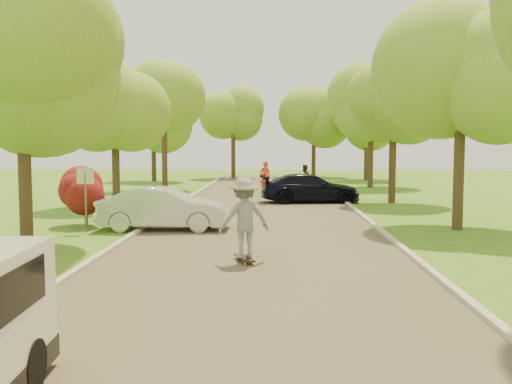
# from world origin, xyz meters

# --- Properties ---
(ground) EXTENTS (100.00, 100.00, 0.00)m
(ground) POSITION_xyz_m (0.00, 0.00, 0.00)
(ground) COLOR #40741B
(ground) RESTS_ON ground
(road) EXTENTS (8.00, 60.00, 0.01)m
(road) POSITION_xyz_m (0.00, 8.00, 0.01)
(road) COLOR #4C4438
(road) RESTS_ON ground
(curb_left) EXTENTS (0.18, 60.00, 0.12)m
(curb_left) POSITION_xyz_m (-4.05, 8.00, 0.06)
(curb_left) COLOR #B2AD9E
(curb_left) RESTS_ON ground
(curb_right) EXTENTS (0.18, 60.00, 0.12)m
(curb_right) POSITION_xyz_m (4.05, 8.00, 0.06)
(curb_right) COLOR #B2AD9E
(curb_right) RESTS_ON ground
(street_sign) EXTENTS (0.55, 0.06, 2.17)m
(street_sign) POSITION_xyz_m (-5.80, 4.00, 1.56)
(street_sign) COLOR #59595E
(street_sign) RESTS_ON ground
(red_shrub) EXTENTS (1.70, 1.70, 1.95)m
(red_shrub) POSITION_xyz_m (-6.30, 5.50, 1.10)
(red_shrub) COLOR #382619
(red_shrub) RESTS_ON ground
(tree_l_mida) EXTENTS (4.71, 4.60, 7.39)m
(tree_l_mida) POSITION_xyz_m (-6.30, 1.00, 5.17)
(tree_l_mida) COLOR #382619
(tree_l_mida) RESTS_ON ground
(tree_l_midb) EXTENTS (4.30, 4.20, 6.62)m
(tree_l_midb) POSITION_xyz_m (-6.81, 12.00, 4.59)
(tree_l_midb) COLOR #382619
(tree_l_midb) RESTS_ON ground
(tree_l_far) EXTENTS (4.92, 4.80, 7.79)m
(tree_l_far) POSITION_xyz_m (-6.39, 22.00, 5.47)
(tree_l_far) COLOR #382619
(tree_l_far) RESTS_ON ground
(tree_r_mida) EXTENTS (5.13, 5.00, 7.95)m
(tree_r_mida) POSITION_xyz_m (7.02, 5.00, 5.54)
(tree_r_mida) COLOR #382619
(tree_r_mida) RESTS_ON ground
(tree_r_midb) EXTENTS (4.51, 4.40, 7.01)m
(tree_r_midb) POSITION_xyz_m (6.60, 14.00, 4.88)
(tree_r_midb) COLOR #382619
(tree_r_midb) RESTS_ON ground
(tree_r_far) EXTENTS (5.33, 5.20, 8.34)m
(tree_r_far) POSITION_xyz_m (7.23, 24.00, 5.83)
(tree_r_far) COLOR #382619
(tree_r_far) RESTS_ON ground
(tree_bg_a) EXTENTS (5.12, 5.00, 7.72)m
(tree_bg_a) POSITION_xyz_m (-8.78, 30.00, 5.31)
(tree_bg_a) COLOR #382619
(tree_bg_a) RESTS_ON ground
(tree_bg_b) EXTENTS (5.12, 5.00, 7.95)m
(tree_bg_b) POSITION_xyz_m (8.22, 32.00, 5.54)
(tree_bg_b) COLOR #382619
(tree_bg_b) RESTS_ON ground
(tree_bg_c) EXTENTS (4.92, 4.80, 7.33)m
(tree_bg_c) POSITION_xyz_m (-2.79, 34.00, 5.02)
(tree_bg_c) COLOR #382619
(tree_bg_c) RESTS_ON ground
(tree_bg_d) EXTENTS (5.12, 5.00, 7.72)m
(tree_bg_d) POSITION_xyz_m (4.22, 36.00, 5.31)
(tree_bg_d) COLOR #382619
(tree_bg_d) RESTS_ON ground
(silver_sedan) EXTENTS (4.47, 1.57, 1.47)m
(silver_sedan) POSITION_xyz_m (-3.30, 4.62, 0.74)
(silver_sedan) COLOR silver
(silver_sedan) RESTS_ON ground
(dark_sedan) EXTENTS (5.17, 2.57, 1.44)m
(dark_sedan) POSITION_xyz_m (2.30, 13.96, 0.72)
(dark_sedan) COLOR black
(dark_sedan) RESTS_ON ground
(longboard) EXTENTS (0.61, 1.06, 0.12)m
(longboard) POSITION_xyz_m (-0.27, -0.68, 0.11)
(longboard) COLOR black
(longboard) RESTS_ON ground
(skateboarder) EXTENTS (1.46, 1.13, 1.99)m
(skateboarder) POSITION_xyz_m (-0.27, -0.68, 1.13)
(skateboarder) COLOR gray
(skateboarder) RESTS_ON longboard
(person_striped) EXTENTS (0.80, 0.65, 1.89)m
(person_striped) POSITION_xyz_m (-0.06, 19.76, 0.94)
(person_striped) COLOR red
(person_striped) RESTS_ON ground
(person_olive) EXTENTS (1.03, 1.01, 1.67)m
(person_olive) POSITION_xyz_m (2.36, 20.41, 0.84)
(person_olive) COLOR #2D301C
(person_olive) RESTS_ON ground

